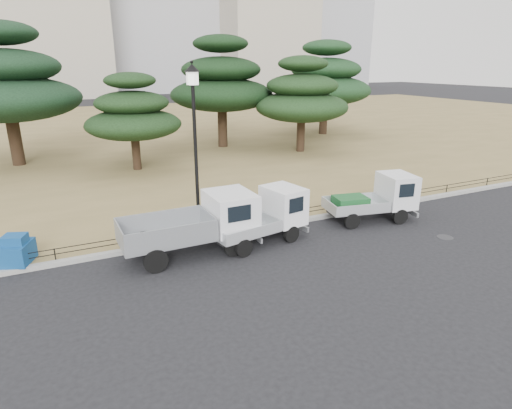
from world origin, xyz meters
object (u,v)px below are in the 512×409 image
truck_kei_rear (377,198)px  truck_kei_front (264,217)px  street_lamp (194,123)px  truck_large (198,222)px  tarp_pile (8,252)px

truck_kei_rear → truck_kei_front: bearing=-169.2°
truck_kei_rear → street_lamp: (-7.35, 1.39, 3.36)m
truck_large → tarp_pile: (-5.92, 1.57, -0.59)m
truck_large → street_lamp: bearing=69.7°
truck_kei_rear → tarp_pile: bearing=-175.9°
truck_kei_rear → truck_large: bearing=-169.6°
truck_kei_rear → street_lamp: 8.20m
truck_large → truck_kei_rear: truck_large is taller
truck_kei_rear → street_lamp: bearing=-179.7°
truck_kei_front → tarp_pile: size_ratio=2.21×
truck_large → truck_kei_front: truck_large is taller
truck_large → truck_kei_front: bearing=-2.3°
truck_large → truck_kei_front: 2.56m
truck_kei_rear → tarp_pile: 13.83m
truck_large → tarp_pile: size_ratio=2.68×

